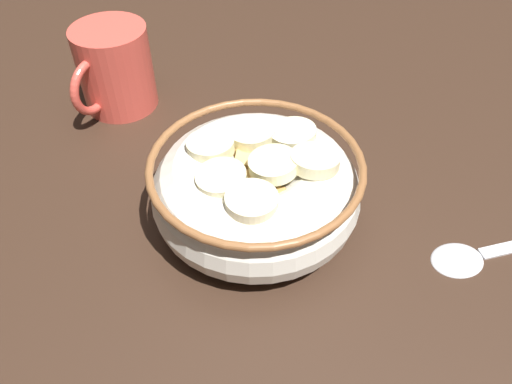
# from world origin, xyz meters

# --- Properties ---
(ground_plane) EXTENTS (1.32, 1.32, 0.02)m
(ground_plane) POSITION_xyz_m (0.00, 0.00, -0.01)
(ground_plane) COLOR #332116
(cereal_bowl) EXTENTS (0.16, 0.16, 0.07)m
(cereal_bowl) POSITION_xyz_m (-0.00, -0.00, 0.03)
(cereal_bowl) COLOR silver
(cereal_bowl) RESTS_ON ground_plane
(spoon) EXTENTS (0.12, 0.14, 0.01)m
(spoon) POSITION_xyz_m (-0.04, 0.17, 0.00)
(spoon) COLOR silver
(spoon) RESTS_ON ground_plane
(coffee_mug) EXTENTS (0.10, 0.07, 0.08)m
(coffee_mug) POSITION_xyz_m (-0.08, -0.19, 0.04)
(coffee_mug) COLOR #D84C3F
(coffee_mug) RESTS_ON ground_plane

